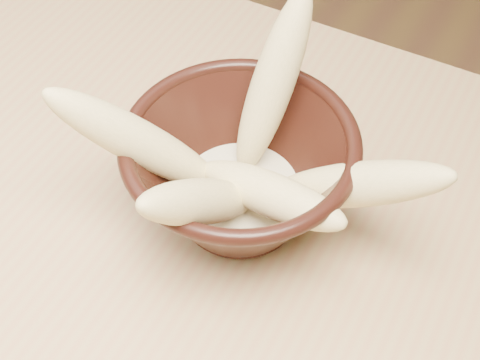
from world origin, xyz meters
name	(u,v)px	position (x,y,z in m)	size (l,w,h in m)	color
bowl	(240,173)	(0.22, 0.13, 0.81)	(0.18, 0.18, 0.10)	black
milk_puddle	(240,192)	(0.22, 0.13, 0.78)	(0.10, 0.10, 0.01)	beige
banana_upright	(273,84)	(0.22, 0.19, 0.86)	(0.03, 0.03, 0.16)	#CABD77
banana_left	(139,142)	(0.16, 0.09, 0.84)	(0.03, 0.03, 0.16)	#CABD77
banana_right	(355,185)	(0.31, 0.14, 0.83)	(0.03, 0.03, 0.16)	#CABD77
banana_across	(269,194)	(0.26, 0.11, 0.82)	(0.03, 0.03, 0.13)	#CABD77
banana_front	(202,202)	(0.22, 0.07, 0.84)	(0.03, 0.03, 0.14)	#CABD77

